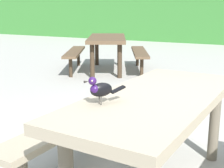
# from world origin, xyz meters

# --- Properties ---
(picnic_table_foreground) EXTENTS (1.79, 1.85, 0.74)m
(picnic_table_foreground) POSITION_xyz_m (-0.27, -0.09, 0.56)
(picnic_table_foreground) COLOR gray
(picnic_table_foreground) RESTS_ON ground
(bird_grackle) EXTENTS (0.18, 0.25, 0.18)m
(bird_grackle) POSITION_xyz_m (-0.52, -0.48, 0.84)
(bird_grackle) COLOR black
(bird_grackle) RESTS_ON picnic_table_foreground
(picnic_table_mid_left) EXTENTS (2.26, 2.27, 0.74)m
(picnic_table_mid_left) POSITION_xyz_m (-2.72, 3.81, 0.56)
(picnic_table_mid_left) COLOR brown
(picnic_table_mid_left) RESTS_ON ground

